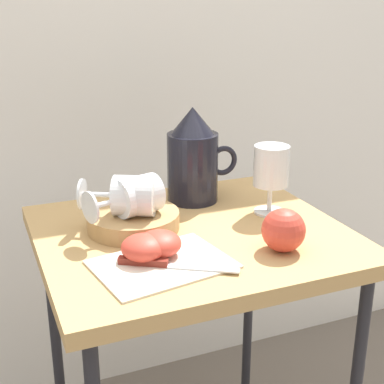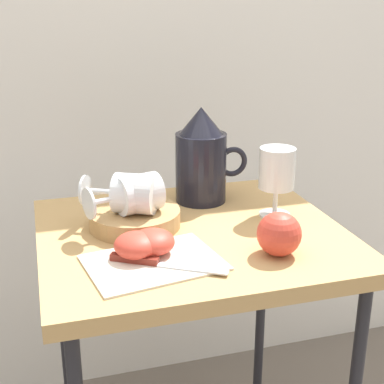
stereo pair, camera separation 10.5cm
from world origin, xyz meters
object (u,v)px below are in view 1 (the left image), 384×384
Objects in this scene: apple_half_left at (144,247)px; knife at (160,263)px; wine_glass_tipped_far at (132,196)px; wine_glass_upright at (271,170)px; wine_glass_tipped_near at (135,196)px; apple_half_right at (159,244)px; table at (192,262)px; basket_tray at (133,221)px; pitcher at (193,164)px; apple_whole at (284,230)px.

knife is (0.02, -0.04, -0.02)m from apple_half_left.
knife is (-0.00, -0.16, -0.07)m from wine_glass_tipped_far.
wine_glass_upright is 0.93× the size of wine_glass_tipped_near.
wine_glass_tipped_near is (-0.29, 0.01, -0.02)m from wine_glass_upright.
wine_glass_tipped_near is 1.99× the size of apple_half_right.
wine_glass_tipped_near reaches higher than table.
pitcher reaches higher than basket_tray.
basket_tray is 1.14× the size of wine_glass_tipped_far.
wine_glass_tipped_near is at bearing 78.80° from apple_half_left.
wine_glass_upright is at bearing 21.47° from apple_half_right.
pitcher is at bearing 99.33° from apple_whole.
pitcher is at bearing 132.07° from wine_glass_upright.
apple_whole is (0.12, -0.14, 0.11)m from table.
apple_whole is at bearing -12.51° from apple_half_left.
table is 0.14m from basket_tray.
wine_glass_upright is 0.92× the size of wine_glass_tipped_far.
wine_glass_tipped_near is at bearing 158.78° from table.
wine_glass_tipped_far reaches higher than wine_glass_tipped_near.
apple_half_right is (0.01, -0.12, -0.05)m from wine_glass_tipped_far.
apple_half_right reaches higher than table.
wine_glass_upright is (0.12, -0.13, 0.01)m from pitcher.
table is 9.00× the size of apple_whole.
apple_half_left is at bearing -101.20° from wine_glass_tipped_near.
table is 4.48× the size of wine_glass_tipped_far.
apple_half_right is at bearing -85.22° from wine_glass_tipped_far.
table is 0.25m from wine_glass_upright.
basket_tray is 2.28× the size of apple_half_left.
wine_glass_upright is at bearing 67.75° from apple_whole.
wine_glass_tipped_near is at bearing -80.21° from basket_tray.
wine_glass_upright is at bearing 8.22° from table.
apple_whole reaches higher than basket_tray.
wine_glass_tipped_near reaches higher than apple_half_right.
pitcher reaches higher than apple_whole.
apple_half_right is (0.01, -0.14, 0.01)m from basket_tray.
apple_half_right is at bearing 9.03° from apple_half_left.
basket_tray is 0.29m from apple_whole.
knife is (-0.01, -0.16, -0.06)m from wine_glass_tipped_near.
knife is at bearing -90.62° from wine_glass_tipped_far.
knife is (-0.01, -0.18, -0.01)m from basket_tray.
pitcher is 1.44× the size of wine_glass_upright.
wine_glass_tipped_far reaches higher than table.
knife is (-0.11, -0.13, 0.08)m from table.
pitcher is 0.18m from wine_glass_upright.
basket_tray is at bearing 80.70° from apple_half_left.
wine_glass_upright is at bearing 27.27° from knife.
table is 3.87× the size of knife.
wine_glass_upright is at bearing -47.93° from pitcher.
apple_half_right is at bearing 73.46° from knife.
table is 0.18m from knife.
table is 9.00× the size of apple_half_right.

